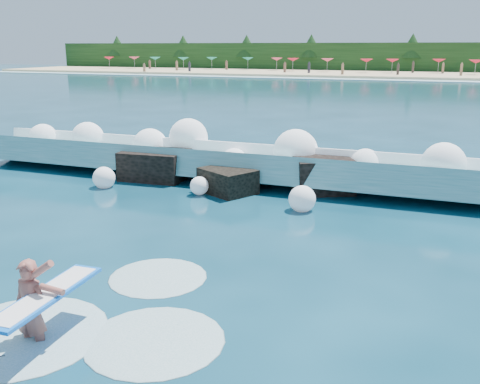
% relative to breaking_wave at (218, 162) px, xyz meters
% --- Properties ---
extents(ground, '(200.00, 200.00, 0.00)m').
position_rel_breaking_wave_xyz_m(ground, '(1.48, -7.64, -0.54)').
color(ground, '#072F3E').
rests_on(ground, ground).
extents(beach, '(140.00, 20.00, 0.40)m').
position_rel_breaking_wave_xyz_m(beach, '(1.48, 70.36, -0.34)').
color(beach, tan).
rests_on(beach, ground).
extents(wet_band, '(140.00, 5.00, 0.08)m').
position_rel_breaking_wave_xyz_m(wet_band, '(1.48, 59.36, -0.50)').
color(wet_band, silver).
rests_on(wet_band, ground).
extents(treeline, '(140.00, 4.00, 5.00)m').
position_rel_breaking_wave_xyz_m(treeline, '(1.48, 80.36, 1.96)').
color(treeline, black).
rests_on(treeline, ground).
extents(breaking_wave, '(17.80, 2.78, 1.53)m').
position_rel_breaking_wave_xyz_m(breaking_wave, '(0.00, 0.00, 0.00)').
color(breaking_wave, teal).
rests_on(breaking_wave, ground).
extents(rock_cluster, '(7.90, 3.13, 1.23)m').
position_rel_breaking_wave_xyz_m(rock_cluster, '(0.70, -0.95, -0.15)').
color(rock_cluster, black).
rests_on(rock_cluster, ground).
extents(surfer_with_board, '(0.88, 2.81, 1.60)m').
position_rel_breaking_wave_xyz_m(surfer_with_board, '(1.65, -10.79, 0.05)').
color(surfer_with_board, '#9D5549').
rests_on(surfer_with_board, ground).
extents(wave_spray, '(15.70, 4.40, 1.95)m').
position_rel_breaking_wave_xyz_m(wave_spray, '(0.09, -0.05, 0.44)').
color(wave_spray, white).
rests_on(wave_spray, ground).
extents(surf_foam, '(9.33, 5.85, 0.15)m').
position_rel_breaking_wave_xyz_m(surf_foam, '(0.38, -10.21, -0.54)').
color(surf_foam, silver).
rests_on(surf_foam, ground).
extents(beach_umbrellas, '(111.22, 6.76, 0.50)m').
position_rel_breaking_wave_xyz_m(beach_umbrellas, '(1.72, 72.74, 1.71)').
color(beach_umbrellas, red).
rests_on(beach_umbrellas, ground).
extents(beachgoers, '(107.84, 12.22, 1.94)m').
position_rel_breaking_wave_xyz_m(beachgoers, '(2.92, 66.81, 0.56)').
color(beachgoers, '#3F332D').
rests_on(beachgoers, ground).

